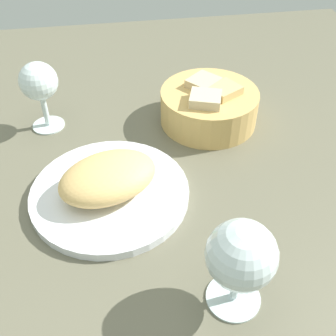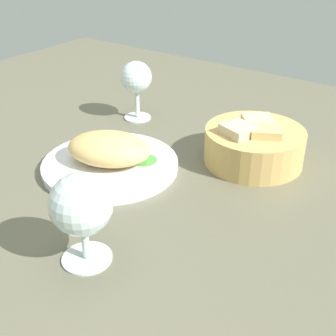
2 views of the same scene
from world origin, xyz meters
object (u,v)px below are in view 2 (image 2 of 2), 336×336
at_px(bread_basket, 254,144).
at_px(wine_glass_near, 81,207).
at_px(plate, 110,165).
at_px(wine_glass_far, 136,80).

bearing_deg(bread_basket, wine_glass_near, -98.70).
height_order(plate, wine_glass_far, wine_glass_far).
height_order(plate, wine_glass_near, wine_glass_near).
bearing_deg(plate, bread_basket, 41.24).
relative_size(wine_glass_near, wine_glass_far, 1.00).
distance_m(plate, wine_glass_far, 0.24).
bearing_deg(plate, wine_glass_far, 116.84).
xyz_separation_m(plate, bread_basket, (0.19, 0.17, 0.03)).
distance_m(plate, bread_basket, 0.26).
distance_m(bread_basket, wine_glass_near, 0.37).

